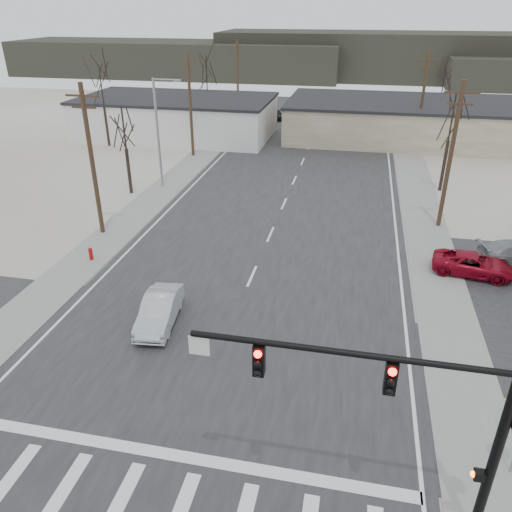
% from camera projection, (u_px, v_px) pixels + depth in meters
% --- Properties ---
extents(ground, '(140.00, 140.00, 0.00)m').
position_uv_depth(ground, '(214.00, 363.00, 22.16)').
color(ground, silver).
rests_on(ground, ground).
extents(main_road, '(18.00, 110.00, 0.05)m').
position_uv_depth(main_road, '(273.00, 229.00, 35.23)').
color(main_road, black).
rests_on(main_road, ground).
extents(cross_road, '(90.00, 10.00, 0.04)m').
position_uv_depth(cross_road, '(214.00, 363.00, 22.15)').
color(cross_road, black).
rests_on(cross_road, ground).
extents(sidewalk_left, '(3.00, 90.00, 0.06)m').
position_uv_depth(sidewalk_left, '(158.00, 194.00, 41.52)').
color(sidewalk_left, gray).
rests_on(sidewalk_left, ground).
extents(sidewalk_right, '(3.00, 90.00, 0.06)m').
position_uv_depth(sidewalk_right, '(423.00, 214.00, 37.65)').
color(sidewalk_right, gray).
rests_on(sidewalk_right, ground).
extents(traffic_signal_mast, '(8.95, 0.43, 7.20)m').
position_uv_depth(traffic_signal_mast, '(429.00, 410.00, 13.18)').
color(traffic_signal_mast, black).
rests_on(traffic_signal_mast, ground).
extents(fire_hydrant, '(0.24, 0.24, 0.87)m').
position_uv_depth(fire_hydrant, '(91.00, 254.00, 30.79)').
color(fire_hydrant, '#A50C0C').
rests_on(fire_hydrant, ground).
extents(building_left_far, '(22.30, 12.30, 4.50)m').
position_uv_depth(building_left_far, '(177.00, 117.00, 58.94)').
color(building_left_far, silver).
rests_on(building_left_far, ground).
extents(building_right_far, '(26.30, 14.30, 4.30)m').
position_uv_depth(building_right_far, '(402.00, 120.00, 57.73)').
color(building_right_far, beige).
rests_on(building_right_far, ground).
extents(upole_left_b, '(2.20, 0.30, 10.00)m').
position_uv_depth(upole_left_b, '(92.00, 159.00, 32.35)').
color(upole_left_b, '#442C1F').
rests_on(upole_left_b, ground).
extents(upole_left_c, '(2.20, 0.30, 10.00)m').
position_uv_depth(upole_left_c, '(190.00, 104.00, 49.80)').
color(upole_left_c, '#442C1F').
rests_on(upole_left_c, ground).
extents(upole_left_d, '(2.20, 0.30, 10.00)m').
position_uv_depth(upole_left_d, '(238.00, 78.00, 67.24)').
color(upole_left_d, '#442C1F').
rests_on(upole_left_d, ground).
extents(upole_right_a, '(2.20, 0.30, 10.00)m').
position_uv_depth(upole_right_a, '(451.00, 154.00, 33.38)').
color(upole_right_a, '#442C1F').
rests_on(upole_right_a, ground).
extents(upole_right_b, '(2.20, 0.30, 10.00)m').
position_uv_depth(upole_right_b, '(422.00, 99.00, 52.57)').
color(upole_right_b, '#442C1F').
rests_on(upole_right_b, ground).
extents(streetlight_main, '(2.40, 0.25, 9.00)m').
position_uv_depth(streetlight_main, '(160.00, 128.00, 41.01)').
color(streetlight_main, gray).
rests_on(streetlight_main, ground).
extents(tree_left_near, '(3.30, 3.30, 7.35)m').
position_uv_depth(tree_left_near, '(124.00, 130.00, 39.60)').
color(tree_left_near, '#2E231C').
rests_on(tree_left_near, ground).
extents(tree_right_mid, '(3.74, 3.74, 8.33)m').
position_uv_depth(tree_right_mid, '(452.00, 120.00, 39.86)').
color(tree_right_mid, '#2E231C').
rests_on(tree_right_mid, ground).
extents(tree_left_far, '(3.96, 3.96, 8.82)m').
position_uv_depth(tree_left_far, '(207.00, 75.00, 61.98)').
color(tree_left_far, '#2E231C').
rests_on(tree_left_far, ground).
extents(tree_right_far, '(3.52, 3.52, 7.84)m').
position_uv_depth(tree_right_far, '(444.00, 81.00, 62.24)').
color(tree_right_far, '#2E231C').
rests_on(tree_right_far, ground).
extents(tree_left_mid, '(3.96, 3.96, 8.82)m').
position_uv_depth(tree_left_mid, '(102.00, 87.00, 52.98)').
color(tree_left_mid, '#2E231C').
rests_on(tree_left_mid, ground).
extents(hill_left, '(70.00, 18.00, 7.00)m').
position_uv_depth(hill_left, '(176.00, 59.00, 107.20)').
color(hill_left, '#333026').
rests_on(hill_left, ground).
extents(hill_center, '(80.00, 18.00, 9.00)m').
position_uv_depth(hill_center, '(416.00, 57.00, 101.10)').
color(hill_center, '#333026').
rests_on(hill_center, ground).
extents(sedan_crossing, '(2.06, 4.56, 1.45)m').
position_uv_depth(sedan_crossing, '(159.00, 310.00, 24.55)').
color(sedan_crossing, '#AEB5B9').
rests_on(sedan_crossing, main_road).
extents(car_far_a, '(1.98, 4.78, 1.38)m').
position_uv_depth(car_far_a, '(356.00, 119.00, 65.10)').
color(car_far_a, black).
rests_on(car_far_a, main_road).
extents(car_far_b, '(2.16, 3.93, 1.27)m').
position_uv_depth(car_far_b, '(276.00, 114.00, 67.99)').
color(car_far_b, black).
rests_on(car_far_b, main_road).
extents(car_parked_red, '(4.84, 2.80, 1.27)m').
position_uv_depth(car_parked_red, '(473.00, 264.00, 29.07)').
color(car_parked_red, maroon).
rests_on(car_parked_red, parking_lot).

